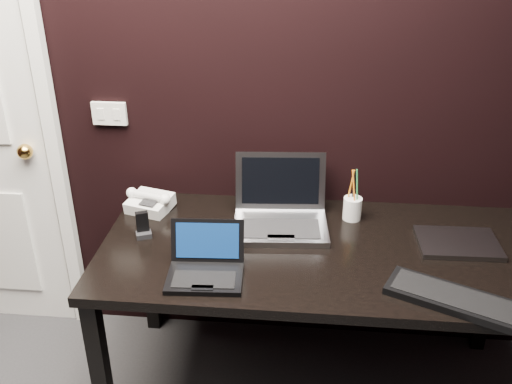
# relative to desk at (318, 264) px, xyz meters

# --- Properties ---
(wall_back) EXTENTS (4.00, 0.00, 4.00)m
(wall_back) POSITION_rel_desk_xyz_m (-0.30, 0.40, 0.64)
(wall_back) COLOR black
(wall_back) RESTS_ON ground
(wall_switch) EXTENTS (0.15, 0.02, 0.10)m
(wall_switch) POSITION_rel_desk_xyz_m (-0.92, 0.39, 0.46)
(wall_switch) COLOR silver
(wall_switch) RESTS_ON wall_back
(desk) EXTENTS (1.70, 0.80, 0.74)m
(desk) POSITION_rel_desk_xyz_m (0.00, 0.00, 0.00)
(desk) COLOR black
(desk) RESTS_ON ground
(netbook) EXTENTS (0.28, 0.25, 0.17)m
(netbook) POSITION_rel_desk_xyz_m (-0.41, -0.22, 0.11)
(netbook) COLOR black
(netbook) RESTS_ON desk
(silver_laptop) EXTENTS (0.40, 0.37, 0.26)m
(silver_laptop) POSITION_rel_desk_xyz_m (-0.16, 0.16, 0.13)
(silver_laptop) COLOR #A3A3A9
(silver_laptop) RESTS_ON desk
(ext_keyboard) EXTENTS (0.48, 0.33, 0.03)m
(ext_keyboard) POSITION_rel_desk_xyz_m (0.45, -0.30, 0.09)
(ext_keyboard) COLOR black
(ext_keyboard) RESTS_ON desk
(closed_laptop) EXTENTS (0.31, 0.23, 0.02)m
(closed_laptop) POSITION_rel_desk_xyz_m (0.54, 0.07, 0.09)
(closed_laptop) COLOR gray
(closed_laptop) RESTS_ON desk
(desk_phone) EXTENTS (0.22, 0.20, 0.10)m
(desk_phone) POSITION_rel_desk_xyz_m (-0.73, 0.23, 0.12)
(desk_phone) COLOR silver
(desk_phone) RESTS_ON desk
(mobile_phone) EXTENTS (0.07, 0.07, 0.10)m
(mobile_phone) POSITION_rel_desk_xyz_m (-0.70, 0.02, 0.12)
(mobile_phone) COLOR black
(mobile_phone) RESTS_ON desk
(pen_cup) EXTENTS (0.10, 0.10, 0.23)m
(pen_cup) POSITION_rel_desk_xyz_m (0.14, 0.24, 0.13)
(pen_cup) COLOR white
(pen_cup) RESTS_ON desk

